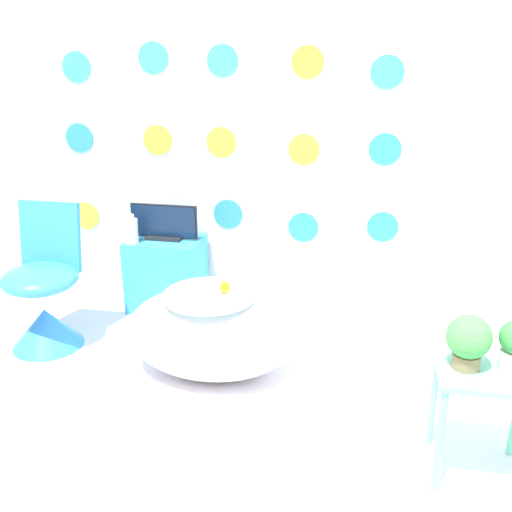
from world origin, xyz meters
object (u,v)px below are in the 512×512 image
(tv, at_px, (164,224))
(vase, at_px, (131,230))
(bathtub, at_px, (210,332))
(chair, at_px, (44,302))
(potted_plant_left, at_px, (469,340))

(tv, relative_size, vase, 2.40)
(bathtub, distance_m, chair, 1.10)
(bathtub, xyz_separation_m, tv, (-0.54, 0.82, 0.36))
(tv, bearing_deg, chair, -128.31)
(chair, xyz_separation_m, potted_plant_left, (2.36, -0.71, 0.36))
(tv, bearing_deg, potted_plant_left, -37.73)
(potted_plant_left, bearing_deg, vase, 147.35)
(bathtub, relative_size, potted_plant_left, 4.06)
(chair, relative_size, tv, 1.87)
(tv, relative_size, potted_plant_left, 2.00)
(bathtub, relative_size, vase, 4.89)
(bathtub, height_order, potted_plant_left, potted_plant_left)
(bathtub, bearing_deg, chair, 173.48)
(vase, bearing_deg, bathtub, -43.59)
(vase, relative_size, potted_plant_left, 0.83)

